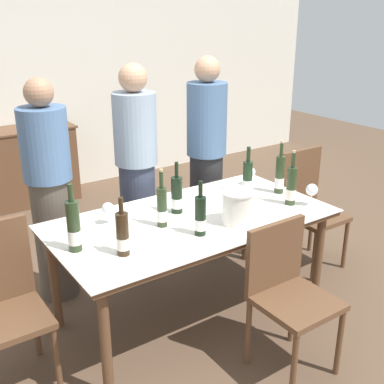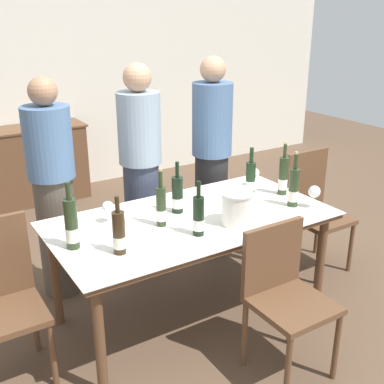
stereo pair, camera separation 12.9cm
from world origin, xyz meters
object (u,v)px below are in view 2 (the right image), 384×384
at_px(wine_bottle_2, 161,207).
at_px(wine_glass_2, 255,174).
at_px(wine_bottle_6, 119,234).
at_px(person_guest_left, 141,171).
at_px(dining_table, 192,227).
at_px(wine_bottle_1, 251,178).
at_px(sideboard_cabinet, 14,168).
at_px(person_host, 53,192).
at_px(ice_bucket, 237,207).
at_px(wine_glass_0, 108,208).
at_px(wine_glass_1, 314,192).
at_px(wine_bottle_0, 283,177).
at_px(wine_bottle_5, 294,188).
at_px(chair_right_end, 313,204).
at_px(wine_bottle_4, 177,196).
at_px(wine_bottle_3, 71,225).
at_px(chair_left_end, 0,292).
at_px(wine_bottle_7, 198,217).
at_px(person_guest_right, 212,158).
at_px(chair_near_front, 283,289).

height_order(wine_bottle_2, wine_glass_2, wine_bottle_2).
height_order(wine_bottle_6, person_guest_left, person_guest_left).
relative_size(dining_table, wine_bottle_1, 5.22).
height_order(sideboard_cabinet, person_host, person_host).
relative_size(ice_bucket, wine_glass_0, 1.46).
xyz_separation_m(wine_bottle_1, wine_glass_1, (0.20, -0.44, -0.01)).
height_order(wine_bottle_0, wine_bottle_5, wine_bottle_0).
bearing_deg(wine_bottle_5, chair_right_end, 29.20).
relative_size(wine_bottle_4, wine_bottle_6, 1.04).
relative_size(sideboard_cabinet, wine_bottle_3, 3.95).
bearing_deg(person_host, wine_glass_2, -20.16).
xyz_separation_m(chair_left_end, person_guest_left, (1.24, 0.70, 0.30)).
bearing_deg(wine_bottle_2, person_host, 119.72).
xyz_separation_m(wine_bottle_7, person_guest_left, (0.13, 1.03, -0.02)).
bearing_deg(wine_glass_0, wine_glass_1, -21.68).
xyz_separation_m(wine_glass_2, chair_right_end, (0.48, -0.17, -0.29)).
bearing_deg(chair_right_end, person_guest_right, 130.48).
distance_m(ice_bucket, wine_bottle_2, 0.48).
height_order(wine_bottle_5, wine_glass_2, wine_bottle_5).
relative_size(wine_bottle_3, chair_near_front, 0.45).
relative_size(wine_glass_0, chair_near_front, 0.16).
bearing_deg(person_guest_right, wine_bottle_4, -138.57).
xyz_separation_m(wine_glass_1, person_host, (-1.47, 1.08, -0.04)).
bearing_deg(wine_bottle_6, wine_glass_1, -3.87).
distance_m(wine_bottle_4, wine_bottle_6, 0.66).
height_order(wine_bottle_1, person_host, person_host).
xyz_separation_m(wine_bottle_3, chair_near_front, (0.97, -0.72, -0.36)).
relative_size(ice_bucket, wine_bottle_3, 0.53).
bearing_deg(person_guest_right, wine_glass_2, -81.21).
relative_size(chair_near_front, chair_right_end, 0.92).
height_order(wine_bottle_7, chair_left_end, wine_bottle_7).
distance_m(wine_bottle_7, wine_glass_0, 0.60).
relative_size(wine_bottle_0, chair_right_end, 0.41).
relative_size(wine_bottle_4, person_guest_right, 0.21).
bearing_deg(wine_bottle_4, chair_left_end, -178.01).
height_order(wine_bottle_1, wine_glass_0, wine_bottle_1).
bearing_deg(wine_glass_0, sideboard_cabinet, 91.04).
bearing_deg(ice_bucket, wine_bottle_4, 121.36).
bearing_deg(dining_table, chair_near_front, -76.98).
height_order(dining_table, person_guest_right, person_guest_right).
bearing_deg(wine_glass_1, sideboard_cabinet, 113.69).
xyz_separation_m(wine_glass_0, wine_glass_1, (1.29, -0.51, 0.01)).
bearing_deg(wine_bottle_0, wine_bottle_6, -171.30).
xyz_separation_m(wine_glass_0, chair_near_front, (0.66, -0.94, -0.32)).
xyz_separation_m(wine_bottle_1, wine_bottle_7, (-0.70, -0.38, -0.00)).
xyz_separation_m(wine_bottle_7, chair_left_end, (-1.11, 0.33, -0.32)).
xyz_separation_m(wine_bottle_5, wine_bottle_7, (-0.80, -0.04, -0.01)).
xyz_separation_m(wine_bottle_3, wine_bottle_6, (0.20, -0.20, -0.02)).
relative_size(wine_bottle_2, chair_near_front, 0.43).
xyz_separation_m(ice_bucket, wine_bottle_0, (0.61, 0.24, 0.02)).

